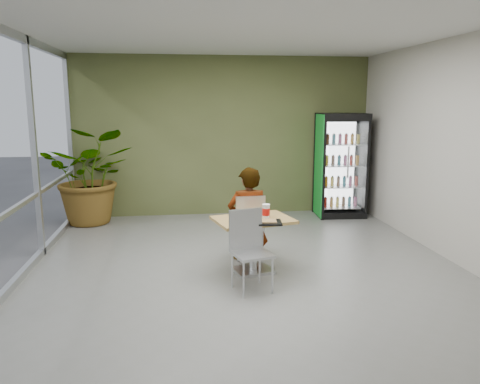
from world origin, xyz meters
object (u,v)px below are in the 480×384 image
seated_woman (248,223)px  soda_cup (266,211)px  chair_far (249,222)px  beverage_fridge (341,165)px  chair_near (249,243)px  potted_plant (92,176)px  dining_table (253,234)px  cafeteria_tray (265,222)px

seated_woman → soda_cup: bearing=102.5°
chair_far → beverage_fridge: size_ratio=0.47×
soda_cup → beverage_fridge: 3.64m
chair_near → chair_far: bearing=66.9°
chair_near → seated_woman: bearing=67.6°
chair_far → beverage_fridge: 3.37m
chair_far → soda_cup: size_ratio=5.22×
soda_cup → potted_plant: size_ratio=0.10×
dining_table → chair_near: 0.56m
chair_near → beverage_fridge: beverage_fridge is taller
seated_woman → beverage_fridge: beverage_fridge is taller
chair_near → potted_plant: (-2.47, 3.58, 0.34)m
chair_near → beverage_fridge: size_ratio=0.48×
dining_table → chair_far: (0.02, 0.53, 0.03)m
chair_far → potted_plant: size_ratio=0.53×
beverage_fridge → potted_plant: (-4.89, 0.04, -0.12)m
soda_cup → potted_plant: potted_plant is taller
chair_far → seated_woman: seated_woman is taller
seated_woman → chair_far: bearing=93.2°
cafeteria_tray → chair_near: bearing=-134.1°
soda_cup → potted_plant: (-2.79, 3.02, 0.07)m
cafeteria_tray → potted_plant: bearing=129.5°
chair_near → potted_plant: 4.36m
chair_near → cafeteria_tray: (0.26, 0.27, 0.18)m
chair_far → potted_plant: potted_plant is taller
seated_woman → soda_cup: (0.16, -0.56, 0.31)m
chair_near → seated_woman: 1.13m
soda_cup → beverage_fridge: beverage_fridge is taller
soda_cup → seated_woman: bearing=105.9°
dining_table → potted_plant: potted_plant is taller
chair_far → cafeteria_tray: (0.09, -0.80, 0.20)m
seated_woman → soda_cup: size_ratio=8.98×
dining_table → soda_cup: (0.18, 0.02, 0.30)m
soda_cup → dining_table: bearing=-172.8°
beverage_fridge → potted_plant: beverage_fridge is taller
seated_woman → potted_plant: bearing=-46.4°
cafeteria_tray → potted_plant: (-2.73, 3.31, 0.15)m
seated_woman → cafeteria_tray: 0.89m
seated_woman → beverage_fridge: (2.25, 2.42, 0.50)m
cafeteria_tray → potted_plant: size_ratio=0.22×
seated_woman → potted_plant: potted_plant is taller
chair_near → beverage_fridge: bearing=41.4°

